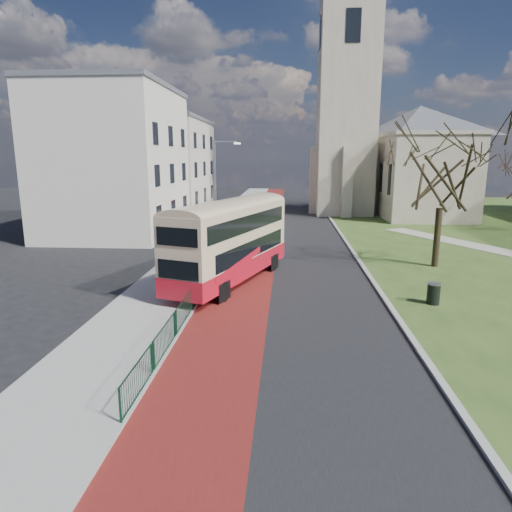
# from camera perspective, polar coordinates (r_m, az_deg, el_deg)

# --- Properties ---
(ground) EXTENTS (160.00, 160.00, 0.00)m
(ground) POSITION_cam_1_polar(r_m,az_deg,el_deg) (19.66, -0.03, -8.15)
(ground) COLOR black
(ground) RESTS_ON ground
(road_carriageway) EXTENTS (9.00, 120.00, 0.01)m
(road_carriageway) POSITION_cam_1_polar(r_m,az_deg,el_deg) (38.98, 4.22, 2.16)
(road_carriageway) COLOR black
(road_carriageway) RESTS_ON ground
(bus_lane) EXTENTS (3.40, 120.00, 0.01)m
(bus_lane) POSITION_cam_1_polar(r_m,az_deg,el_deg) (39.06, 0.26, 2.21)
(bus_lane) COLOR #591414
(bus_lane) RESTS_ON ground
(pavement_west) EXTENTS (4.00, 120.00, 0.12)m
(pavement_west) POSITION_cam_1_polar(r_m,az_deg,el_deg) (39.48, -5.26, 2.35)
(pavement_west) COLOR gray
(pavement_west) RESTS_ON ground
(kerb_west) EXTENTS (0.25, 120.00, 0.13)m
(kerb_west) POSITION_cam_1_polar(r_m,az_deg,el_deg) (39.21, -2.37, 2.33)
(kerb_west) COLOR #999993
(kerb_west) RESTS_ON ground
(kerb_east) EXTENTS (0.25, 80.00, 0.13)m
(kerb_east) POSITION_cam_1_polar(r_m,az_deg,el_deg) (41.22, 10.63, 2.62)
(kerb_east) COLOR #999993
(kerb_east) RESTS_ON ground
(pedestrian_railing) EXTENTS (0.07, 24.00, 1.12)m
(pedestrian_railing) POSITION_cam_1_polar(r_m,az_deg,el_deg) (23.63, -6.51, -3.27)
(pedestrian_railing) COLOR #0C3620
(pedestrian_railing) RESTS_ON ground
(gothic_church) EXTENTS (16.38, 18.00, 40.00)m
(gothic_church) POSITION_cam_1_polar(r_m,az_deg,el_deg) (57.82, 16.00, 18.11)
(gothic_church) COLOR gray
(gothic_church) RESTS_ON ground
(street_block_near) EXTENTS (10.30, 14.30, 13.00)m
(street_block_near) POSITION_cam_1_polar(r_m,az_deg,el_deg) (43.17, -17.11, 11.33)
(street_block_near) COLOR silver
(street_block_near) RESTS_ON ground
(street_block_far) EXTENTS (10.30, 16.30, 11.50)m
(street_block_far) POSITION_cam_1_polar(r_m,az_deg,el_deg) (58.42, -11.42, 11.02)
(street_block_far) COLOR beige
(street_block_far) RESTS_ON ground
(streetlamp) EXTENTS (2.13, 0.18, 8.00)m
(streetlamp) POSITION_cam_1_polar(r_m,az_deg,el_deg) (36.87, -4.88, 8.75)
(streetlamp) COLOR gray
(streetlamp) RESTS_ON pavement_west
(bus) EXTENTS (5.80, 10.82, 4.43)m
(bus) POSITION_cam_1_polar(r_m,az_deg,el_deg) (24.92, -3.18, 2.27)
(bus) COLOR red
(bus) RESTS_ON ground
(winter_tree_near) EXTENTS (7.71, 7.71, 9.55)m
(winter_tree_near) POSITION_cam_1_polar(r_m,az_deg,el_deg) (30.43, 22.41, 11.02)
(winter_tree_near) COLOR black
(winter_tree_near) RESTS_ON grass_green
(litter_bin) EXTENTS (0.82, 0.82, 1.02)m
(litter_bin) POSITION_cam_1_polar(r_m,az_deg,el_deg) (23.16, 21.30, -4.38)
(litter_bin) COLOR black
(litter_bin) RESTS_ON grass_green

